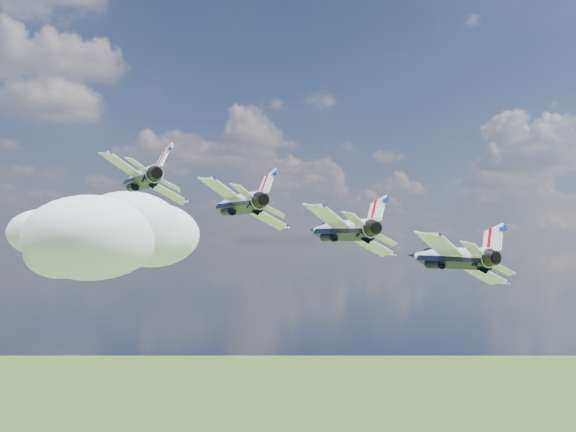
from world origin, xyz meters
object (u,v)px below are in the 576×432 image
jet_1 (238,203)px  jet_3 (448,257)px  jet_2 (340,229)px  jet_0 (140,179)px

jet_1 → jet_3: 24.33m
jet_2 → jet_3: size_ratio=1.00×
jet_2 → jet_3: (9.24, -7.31, -3.02)m
jet_0 → jet_3: size_ratio=1.00×
jet_0 → jet_1: (9.24, -7.31, -3.02)m
jet_2 → jet_0: bearing=145.1°
jet_0 → jet_1: bearing=-34.9°
jet_1 → jet_3: size_ratio=1.00×
jet_1 → jet_3: bearing=-34.9°
jet_2 → jet_1: bearing=145.1°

